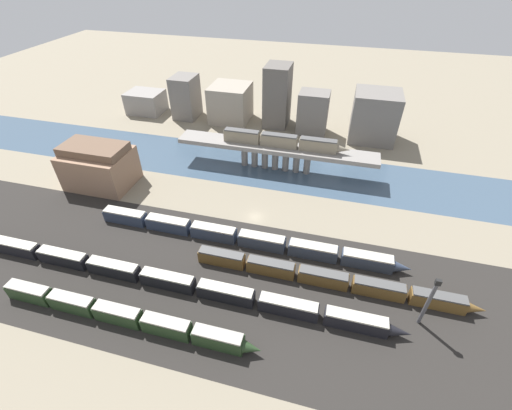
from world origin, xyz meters
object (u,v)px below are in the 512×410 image
(train_yard_far, at_px, (329,279))
(warehouse_building, at_px, (99,166))
(train_yard_mid, at_px, (146,276))
(train_yard_outer, at_px, (243,238))
(signal_tower, at_px, (428,302))
(train_yard_near, at_px, (123,316))
(train_on_bridge, at_px, (283,141))

(train_yard_far, bearing_deg, warehouse_building, 162.66)
(train_yard_mid, relative_size, warehouse_building, 5.75)
(train_yard_far, xyz_separation_m, warehouse_building, (-71.94, 22.46, 4.65))
(train_yard_outer, height_order, signal_tower, signal_tower)
(train_yard_outer, xyz_separation_m, warehouse_building, (-49.98, 14.70, 4.62))
(train_yard_far, bearing_deg, train_yard_outer, 160.55)
(train_yard_near, relative_size, train_yard_mid, 0.50)
(train_on_bridge, bearing_deg, train_yard_far, -66.33)
(train_yard_far, height_order, warehouse_building, warehouse_building)
(train_yard_near, xyz_separation_m, train_yard_mid, (-0.64, 10.45, -0.14))
(train_on_bridge, relative_size, train_yard_near, 0.73)
(train_yard_mid, height_order, train_yard_far, train_yard_mid)
(train_yard_near, bearing_deg, train_yard_far, 27.13)
(train_yard_outer, xyz_separation_m, signal_tower, (40.51, -12.85, 4.91))
(train_yard_near, height_order, train_yard_mid, train_yard_near)
(signal_tower, bearing_deg, train_yard_outer, 162.41)
(train_yard_near, height_order, signal_tower, signal_tower)
(train_yard_near, distance_m, train_yard_outer, 32.35)
(train_yard_far, distance_m, signal_tower, 19.87)
(train_yard_far, relative_size, train_yard_outer, 0.79)
(warehouse_building, relative_size, signal_tower, 1.49)
(train_yard_mid, relative_size, signal_tower, 8.56)
(train_yard_mid, bearing_deg, train_yard_outer, 44.53)
(train_on_bridge, bearing_deg, warehouse_building, -157.20)
(train_on_bridge, relative_size, warehouse_building, 2.09)
(train_yard_near, bearing_deg, train_yard_outer, 58.66)
(train_yard_near, bearing_deg, train_on_bridge, 73.33)
(warehouse_building, bearing_deg, signal_tower, -16.93)
(train_on_bridge, distance_m, train_yard_near, 67.76)
(train_yard_mid, height_order, train_yard_outer, train_yard_outer)
(train_yard_far, bearing_deg, signal_tower, -15.34)
(train_yard_near, relative_size, warehouse_building, 2.89)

